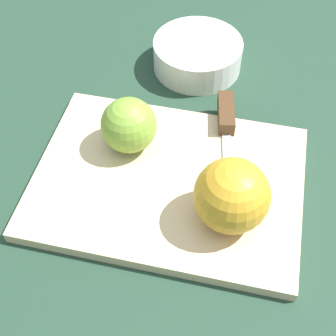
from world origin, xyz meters
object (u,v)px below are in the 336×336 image
apple_half_right (232,196)px  apple_half_left (129,126)px  knife (226,118)px  bowl (198,53)px

apple_half_right → apple_half_left: bearing=-3.2°
knife → bowl: size_ratio=1.21×
apple_half_left → bowl: size_ratio=0.53×
apple_half_left → bowl: 0.21m
knife → bowl: bowl is taller
apple_half_left → knife: size_ratio=0.43×
apple_half_left → knife: (0.12, 0.07, -0.03)m
apple_half_right → knife: (-0.03, 0.15, -0.03)m
apple_half_right → knife: 0.16m
knife → apple_half_right: bearing=-1.1°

